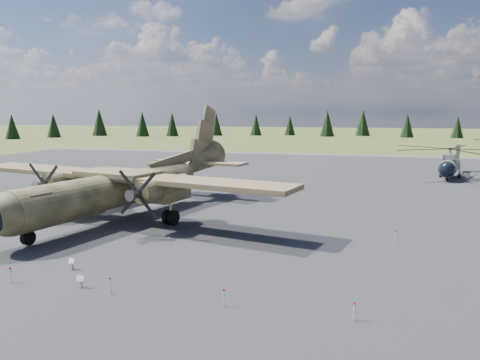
# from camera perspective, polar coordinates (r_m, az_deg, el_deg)

# --- Properties ---
(ground) EXTENTS (500.00, 500.00, 0.00)m
(ground) POSITION_cam_1_polar(r_m,az_deg,el_deg) (37.62, -7.69, -5.79)
(ground) COLOR #515B28
(ground) RESTS_ON ground
(apron) EXTENTS (120.00, 120.00, 0.04)m
(apron) POSITION_cam_1_polar(r_m,az_deg,el_deg) (46.78, -2.97, -2.94)
(apron) COLOR #55555A
(apron) RESTS_ON ground
(transport_plane) EXTENTS (31.79, 28.52, 10.51)m
(transport_plane) POSITION_cam_1_polar(r_m,az_deg,el_deg) (41.67, -13.53, -0.34)
(transport_plane) COLOR #3C4224
(transport_plane) RESTS_ON ground
(helicopter_near) EXTENTS (20.47, 21.24, 4.27)m
(helicopter_near) POSITION_cam_1_polar(r_m,az_deg,el_deg) (70.19, 24.26, 2.59)
(helicopter_near) COLOR slate
(helicopter_near) RESTS_ON ground
(info_placard_left) EXTENTS (0.45, 0.26, 0.67)m
(info_placard_left) POSITION_cam_1_polar(r_m,az_deg,el_deg) (29.32, -19.80, -9.40)
(info_placard_left) COLOR gray
(info_placard_left) RESTS_ON ground
(info_placard_right) EXTENTS (0.42, 0.18, 0.66)m
(info_placard_right) POSITION_cam_1_polar(r_m,az_deg,el_deg) (26.30, -18.84, -11.42)
(info_placard_right) COLOR gray
(info_placard_right) RESTS_ON ground
(barrier_fence) EXTENTS (33.12, 29.62, 0.85)m
(barrier_fence) POSITION_cam_1_polar(r_m,az_deg,el_deg) (37.61, -8.40, -5.02)
(barrier_fence) COLOR silver
(barrier_fence) RESTS_ON ground
(treeline) EXTENTS (314.14, 313.83, 10.94)m
(treeline) POSITION_cam_1_polar(r_m,az_deg,el_deg) (28.84, -15.93, -0.65)
(treeline) COLOR black
(treeline) RESTS_ON ground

